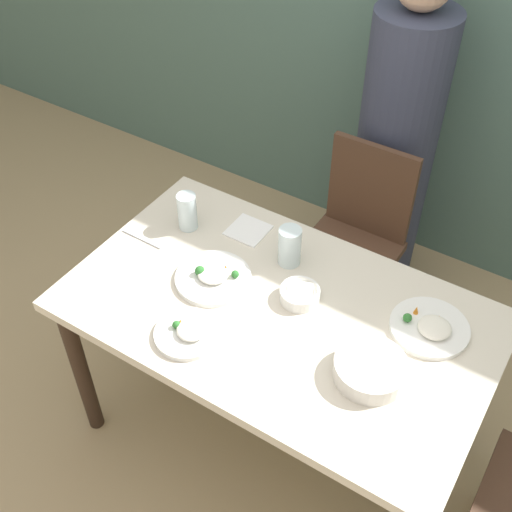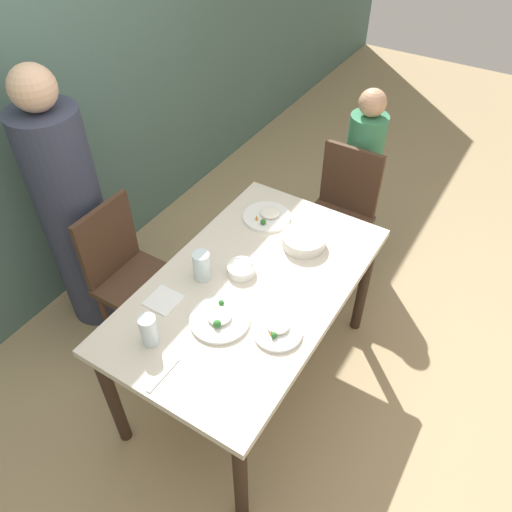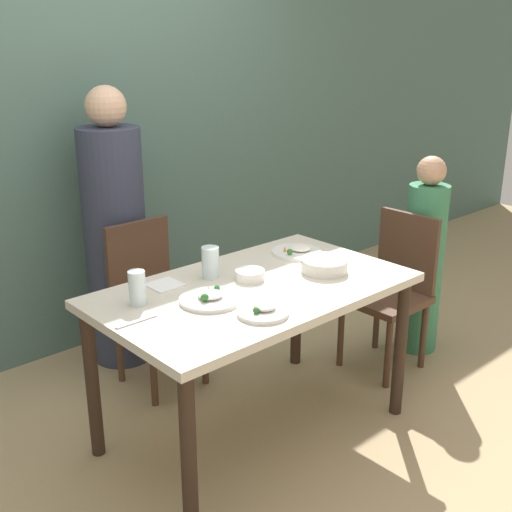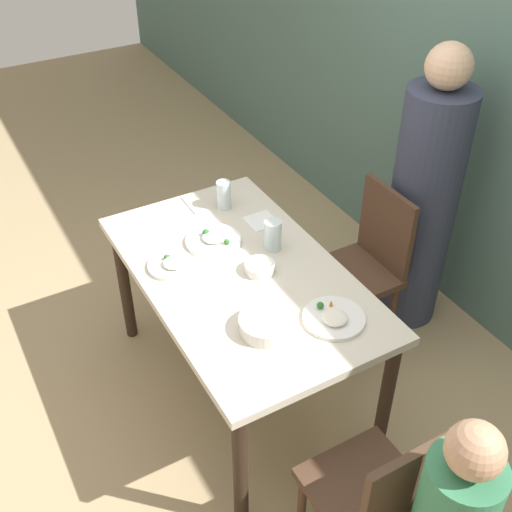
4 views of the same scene
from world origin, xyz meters
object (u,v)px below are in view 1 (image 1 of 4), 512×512
(chair_adult_spot, at_px, (354,237))
(glass_water_tall, at_px, (187,212))
(person_adult, at_px, (395,151))
(plate_rice_adult, at_px, (188,332))
(bowl_curry, at_px, (370,369))

(chair_adult_spot, distance_m, glass_water_tall, 0.81)
(person_adult, distance_m, glass_water_tall, 1.03)
(plate_rice_adult, bearing_deg, chair_adult_spot, 83.11)
(person_adult, bearing_deg, glass_water_tall, -115.27)
(bowl_curry, height_order, plate_rice_adult, bowl_curry)
(glass_water_tall, bearing_deg, plate_rice_adult, -53.24)
(person_adult, relative_size, bowl_curry, 7.12)
(plate_rice_adult, xyz_separation_m, glass_water_tall, (-0.32, 0.42, 0.06))
(plate_rice_adult, relative_size, glass_water_tall, 1.44)
(person_adult, height_order, plate_rice_adult, person_adult)
(person_adult, bearing_deg, plate_rice_adult, -95.15)
(chair_adult_spot, height_order, person_adult, person_adult)
(plate_rice_adult, bearing_deg, glass_water_tall, 126.76)
(person_adult, xyz_separation_m, glass_water_tall, (-0.44, -0.93, 0.11))
(chair_adult_spot, relative_size, plate_rice_adult, 4.18)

